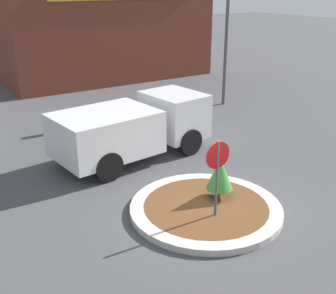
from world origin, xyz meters
name	(u,v)px	position (x,y,z in m)	size (l,w,h in m)	color
ground_plane	(206,211)	(0.00, 0.00, 0.00)	(120.00, 120.00, 0.00)	#474749
traffic_island	(206,208)	(0.00, 0.00, 0.09)	(4.12, 4.12, 0.18)	#BCB7AD
stop_sign	(217,167)	(-0.09, -0.51, 1.55)	(0.72, 0.07, 2.23)	#4C4C51
island_shrub	(220,173)	(0.60, 0.19, 0.91)	(0.74, 0.74, 1.19)	brown
utility_truck	(132,127)	(0.18, 4.43, 1.14)	(5.71, 2.92, 2.03)	silver
storefront_building	(104,28)	(5.33, 17.57, 3.08)	(12.73, 6.07, 6.15)	brown
light_pole	(227,20)	(7.44, 8.15, 4.12)	(0.70, 0.30, 7.11)	#4C4C51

